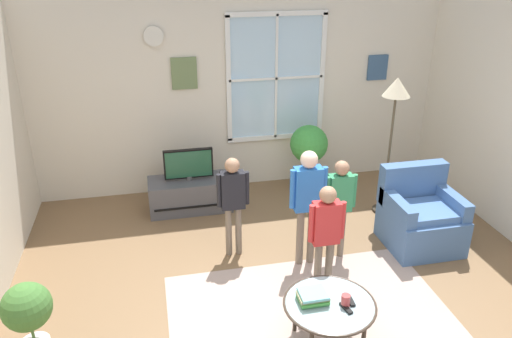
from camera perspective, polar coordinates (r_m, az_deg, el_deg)
name	(u,v)px	position (r m, az deg, el deg)	size (l,w,h in m)	color
ground_plane	(301,314)	(4.75, 5.19, -16.28)	(5.99, 6.22, 0.02)	brown
back_wall	(242,89)	(6.64, -1.60, 9.11)	(5.39, 0.17, 2.67)	beige
area_rug	(317,328)	(4.61, 6.97, -17.63)	(2.54, 2.04, 0.01)	tan
tv_stand	(190,194)	(6.34, -7.55, -2.89)	(1.03, 0.47, 0.41)	#4C4C51
television	(188,164)	(6.16, -7.75, 0.58)	(0.60, 0.08, 0.40)	#4C4C4C
armchair	(420,218)	(5.81, 18.31, -5.33)	(0.76, 0.74, 0.87)	#476B9E
coffee_table	(329,306)	(4.22, 8.43, -15.28)	(0.76, 0.76, 0.43)	#99B2B7
book_stack	(313,297)	(4.17, 6.53, -14.38)	(0.24, 0.19, 0.09)	#41834D
cup	(346,301)	(4.16, 10.24, -14.62)	(0.07, 0.07, 0.11)	#BF3F3F
remote_near_books	(346,308)	(4.16, 10.29, -15.42)	(0.04, 0.14, 0.02)	black
remote_near_cup	(350,300)	(4.24, 10.77, -14.59)	(0.04, 0.14, 0.02)	black
person_blue_shirt	(308,195)	(4.99, 5.93, -3.03)	(0.38, 0.17, 1.27)	#726656
person_red_shirt	(326,229)	(4.59, 8.01, -6.83)	(0.34, 0.16, 1.14)	#726656
person_green_shirt	(340,198)	(5.18, 9.57, -3.36)	(0.34, 0.15, 1.12)	#726656
person_black_shirt	(233,196)	(5.15, -2.67, -3.09)	(0.34, 0.15, 1.13)	#726656
potted_plant_by_window	(309,153)	(6.61, 6.05, 1.85)	(0.50, 0.50, 0.95)	silver
potted_plant_corner	(28,314)	(4.37, -24.65, -14.89)	(0.38, 0.38, 0.73)	silver
floor_lamp	(395,101)	(6.00, 15.68, 7.49)	(0.32, 0.32, 1.71)	black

